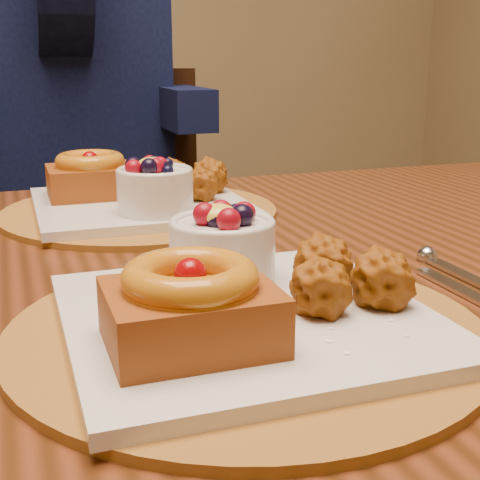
% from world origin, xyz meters
% --- Properties ---
extents(dining_table, '(1.60, 0.90, 0.76)m').
position_xyz_m(dining_table, '(0.10, -0.07, 0.68)').
color(dining_table, '#371A0A').
rests_on(dining_table, ground).
extents(place_setting_near, '(0.38, 0.38, 0.09)m').
position_xyz_m(place_setting_near, '(0.10, -0.28, 0.78)').
color(place_setting_near, brown).
rests_on(place_setting_near, dining_table).
extents(place_setting_far, '(0.38, 0.38, 0.09)m').
position_xyz_m(place_setting_far, '(0.10, 0.14, 0.78)').
color(place_setting_far, brown).
rests_on(place_setting_far, dining_table).
extents(cutlery_near, '(0.06, 0.17, 0.00)m').
position_xyz_m(cutlery_near, '(0.34, -0.27, 0.76)').
color(cutlery_near, '#B2B2B7').
rests_on(cutlery_near, dining_table).
extents(chair_far, '(0.54, 0.54, 0.94)m').
position_xyz_m(chair_far, '(0.12, 0.76, 0.52)').
color(chair_far, black).
rests_on(chair_far, ground).
extents(diner, '(0.57, 0.54, 0.93)m').
position_xyz_m(diner, '(0.07, 0.86, 1.00)').
color(diner, black).
rests_on(diner, ground).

